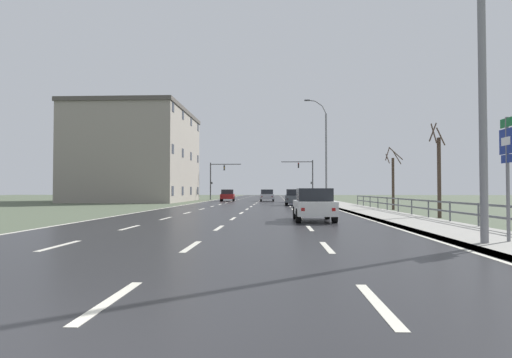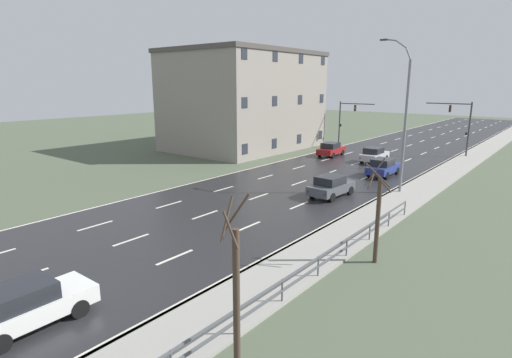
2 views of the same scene
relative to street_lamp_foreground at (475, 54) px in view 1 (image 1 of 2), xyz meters
name	(u,v)px [view 1 (image 1 of 2)]	position (x,y,z in m)	size (l,w,h in m)	color
ground_plane	(258,203)	(-7.42, 40.27, -5.13)	(160.00, 160.00, 0.12)	#4C5642
road_asphalt_strip	(261,200)	(-7.42, 52.27, -5.06)	(14.00, 120.00, 0.03)	#232326
sidewalk_right	(318,200)	(1.01, 52.27, -5.01)	(3.00, 120.00, 0.12)	gray
guardrail	(405,203)	(2.43, 14.34, -4.36)	(0.07, 28.99, 1.00)	#515459
street_lamp_foreground	(475,54)	(0.00, 0.00, 0.00)	(2.66, 0.24, 10.39)	slate
street_lamp_midground	(325,152)	(0.04, 34.26, 0.44)	(2.40, 0.24, 11.24)	slate
highway_sign	(507,163)	(0.97, 0.36, -2.86)	(0.09, 0.68, 3.45)	slate
traffic_signal_right	(307,174)	(-0.39, 54.32, -1.07)	(4.92, 0.36, 6.10)	#38383A
traffic_signal_left	(216,175)	(-14.44, 54.19, -1.27)	(4.85, 0.36, 5.75)	#38383A
car_far_left	(267,195)	(-6.35, 44.83, -4.26)	(1.90, 4.13, 1.57)	#B7B7BC
car_near_left	(314,204)	(-3.41, 9.13, -4.26)	(1.87, 4.12, 1.57)	silver
car_far_right	(294,196)	(-3.08, 39.11, -4.26)	(1.87, 4.12, 1.57)	navy
car_near_right	(295,197)	(-3.35, 30.06, -4.26)	(2.02, 4.19, 1.57)	#474C51
car_mid_centre	(228,195)	(-11.64, 45.27, -4.26)	(2.02, 4.19, 1.57)	maroon
brick_building	(138,156)	(-23.51, 44.10, 0.95)	(13.51, 18.34, 12.02)	gray
bare_tree_near	(439,174)	(3.52, 11.87, -2.70)	(0.78, 0.86, 5.19)	#423328
bare_tree_mid	(393,180)	(3.66, 21.29, -2.81)	(1.23, 1.28, 4.79)	#423328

